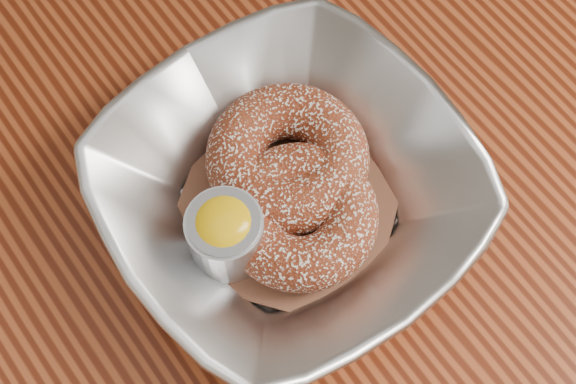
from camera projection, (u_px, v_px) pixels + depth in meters
table at (381, 284)px, 0.64m from camera, size 1.20×0.80×0.75m
serving_bowl at (288, 192)px, 0.53m from camera, size 0.24×0.24×0.06m
parchment at (288, 204)px, 0.55m from camera, size 0.20×0.20×0.00m
donut_back at (288, 158)px, 0.54m from camera, size 0.14×0.14×0.04m
donut_front at (300, 216)px, 0.52m from camera, size 0.14×0.14×0.04m
ramekin at (226, 234)px, 0.51m from camera, size 0.05×0.05×0.06m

